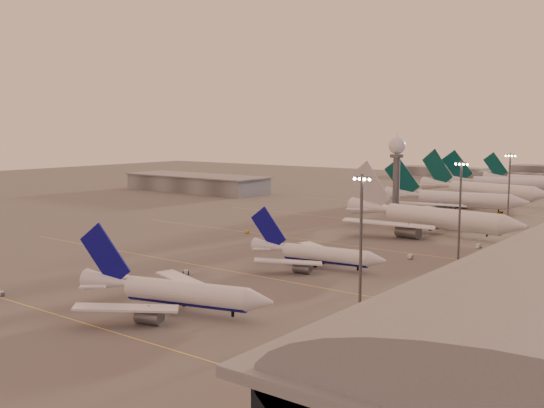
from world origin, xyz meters
The scene contains 24 objects.
ground centered at (0.00, 0.00, 0.00)m, with size 700.00×700.00×0.00m, color #615E5E.
taxiway_markings centered at (30.00, 56.00, 0.01)m, with size 180.00×185.25×0.02m.
hangar centered at (-120.00, 140.00, 4.32)m, with size 82.00×27.00×8.50m.
radar_tower centered at (5.00, 120.00, 20.95)m, with size 6.40×6.40×31.10m.
mast_a centered at (58.00, 0.00, 13.74)m, with size 3.60×0.56×25.00m.
mast_b centered at (55.00, 55.00, 13.74)m, with size 3.60×0.56×25.00m.
mast_c centered at (50.00, 110.00, 13.74)m, with size 3.60×0.56×25.00m.
distant_horizon centered at (2.62, 325.14, 3.89)m, with size 165.00×37.50×9.00m.
narrowbody_near centered at (31.75, -21.20, 3.13)m, with size 38.77×30.53×15.48m.
narrowbody_mid centered at (31.77, 25.22, 2.81)m, with size 35.37×28.06×13.86m.
widebody_white centered at (33.28, 88.21, 3.82)m, with size 62.55×49.83×22.05m.
greentail_a centered at (18.60, 144.06, 3.68)m, with size 57.26×45.97×20.85m.
greentail_b centered at (16.61, 181.67, 4.10)m, with size 63.14×50.49×23.20m.
greentail_c centered at (11.02, 227.23, 3.83)m, with size 58.00×46.15×21.70m.
greentail_d centered at (16.00, 260.55, 3.44)m, with size 53.72×43.31×19.50m.
gsv_truck_a centered at (-3.23, -34.25, 0.99)m, with size 4.83×1.94×1.93m.
gsv_catering_a centered at (64.98, -12.31, 2.21)m, with size 5.74×3.35×4.42m.
gsv_tug_mid centered at (12.21, 1.21, 0.47)m, with size 3.67×3.58×0.92m.
gsv_truck_b centered at (45.47, 48.28, 1.20)m, with size 6.14×3.38×2.35m.
gsv_truck_c centered at (-12.39, 52.96, 1.11)m, with size 5.30×5.07×2.18m.
gsv_catering_b centered at (53.96, 73.11, 2.30)m, with size 6.12×4.28×4.60m.
gsv_tug_far centered at (9.93, 106.59, 0.45)m, with size 2.92×3.53×0.87m.
gsv_truck_d centered at (-9.13, 131.23, 1.21)m, with size 4.34×6.19×2.36m.
gsv_tug_hangar centered at (35.06, 149.63, 0.50)m, with size 3.61×2.42×0.97m.
Camera 1 is at (113.88, -98.92, 33.24)m, focal length 42.00 mm.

